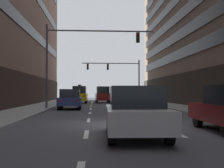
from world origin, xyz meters
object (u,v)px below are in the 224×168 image
traffic_signal_1 (119,72)px  car_driving_2 (135,112)px  traffic_signal_0 (79,50)px  car_driving_1 (70,99)px  car_driving_0 (103,95)px  taxi_driving_3 (80,95)px

traffic_signal_1 → car_driving_2: bearing=-93.9°
traffic_signal_0 → car_driving_1: bearing=136.5°
car_driving_0 → taxi_driving_3: bearing=-151.3°
car_driving_1 → traffic_signal_0: bearing=-43.5°
traffic_signal_1 → taxi_driving_3: bearing=-139.8°
car_driving_0 → traffic_signal_0: traffic_signal_0 is taller
car_driving_1 → traffic_signal_1: (5.57, 17.02, 3.51)m
car_driving_1 → taxi_driving_3: 12.50m
traffic_signal_0 → traffic_signal_1: (4.82, 17.73, -0.54)m
taxi_driving_3 → car_driving_1: bearing=-91.0°
traffic_signal_0 → car_driving_2: bearing=-80.4°
traffic_signal_0 → traffic_signal_1: 18.38m
car_driving_0 → taxi_driving_3: 3.38m
car_driving_2 → traffic_signal_1: bearing=86.1°
traffic_signal_1 → traffic_signal_0: bearing=-105.2°
car_driving_0 → traffic_signal_1: 4.98m
car_driving_2 → taxi_driving_3: bearing=96.2°
car_driving_2 → car_driving_1: bearing=101.8°
car_driving_0 → car_driving_2: 29.93m
traffic_signal_0 → traffic_signal_1: traffic_signal_0 is taller
car_driving_1 → car_driving_2: bearing=-78.2°
taxi_driving_3 → car_driving_2: bearing=-83.8°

